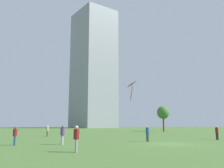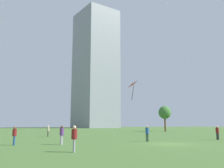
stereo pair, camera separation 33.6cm
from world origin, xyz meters
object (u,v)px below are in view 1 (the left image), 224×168
Objects in this scene: person_standing_4 at (76,137)px; person_standing_5 at (15,134)px; person_standing_3 at (63,133)px; park_tree_1 at (163,113)px; person_standing_0 at (217,132)px; distant_highrise_1 at (93,69)px; kite_flying_3 at (131,86)px; person_standing_1 at (47,130)px; person_standing_2 at (147,132)px.

person_standing_5 is (-3.19, 7.59, -0.06)m from person_standing_4.
park_tree_1 reaches higher than person_standing_3.
person_standing_4 is at bearing 18.79° from person_standing_5.
person_standing_0 is 34.26m from park_tree_1.
person_standing_0 is 22.74m from person_standing_5.
person_standing_4 is 0.03× the size of distant_highrise_1.
person_standing_3 is 1.05× the size of person_standing_5.
person_standing_4 is 50.00m from park_tree_1.
distant_highrise_1 reaches higher than kite_flying_3.
kite_flying_3 is (25.05, 21.44, 9.25)m from person_standing_5.
person_standing_1 is 1.00× the size of person_standing_2.
person_standing_1 is at bearing -125.20° from distant_highrise_1.
person_standing_0 is at bearing 53.81° from person_standing_1.
person_standing_5 is (-3.97, 1.20, -0.05)m from person_standing_3.
park_tree_1 is (35.23, 35.28, 3.85)m from person_standing_4.
person_standing_2 is 0.97× the size of person_standing_4.
person_standing_4 is 37.48m from kite_flying_3.
park_tree_1 reaches higher than person_standing_2.
person_standing_3 is 32.27m from kite_flying_3.
distant_highrise_1 is at bearing 115.86° from person_standing_2.
person_standing_1 is 99.81m from distant_highrise_1.
park_tree_1 reaches higher than person_standing_0.
person_standing_4 is (-2.65, -22.15, 0.03)m from person_standing_1.
distant_highrise_1 reaches higher than park_tree_1.
person_standing_3 is 6.44m from person_standing_4.
kite_flying_3 reaches higher than park_tree_1.
person_standing_2 is 0.03× the size of distant_highrise_1.
person_standing_0 is at bearing -112.80° from distant_highrise_1.
distant_highrise_1 is at bearing 82.76° from park_tree_1.
person_standing_3 reaches higher than person_standing_5.
person_standing_3 is 0.26× the size of park_tree_1.
kite_flying_3 is at bearing 118.94° from person_standing_1.
distant_highrise_1 is (43.58, 100.69, 31.71)m from person_standing_3.
person_standing_4 reaches higher than person_standing_3.
park_tree_1 is at bearing 121.77° from person_standing_5.
person_standing_1 is at bearing -160.29° from kite_flying_3.
park_tree_1 is at bearing 121.18° from person_standing_1.
person_standing_0 is at bearing 79.80° from person_standing_5.
person_standing_0 is 0.25× the size of park_tree_1.
distant_highrise_1 reaches higher than person_standing_0.
kite_flying_3 is (21.09, 22.64, 9.19)m from person_standing_3.
kite_flying_3 is 0.17× the size of distant_highrise_1.
distant_highrise_1 is (34.22, 100.73, 31.74)m from person_standing_2.
person_standing_2 is at bearing -117.34° from kite_flying_3.
kite_flying_3 is at bearing 126.55° from person_standing_5.
park_tree_1 is (34.45, 28.88, 3.86)m from person_standing_3.
person_standing_1 is 0.15× the size of kite_flying_3.
kite_flying_3 reaches higher than person_standing_1.
distant_highrise_1 is at bearing 145.91° from person_standing_0.
person_standing_5 is 114.75m from distant_highrise_1.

